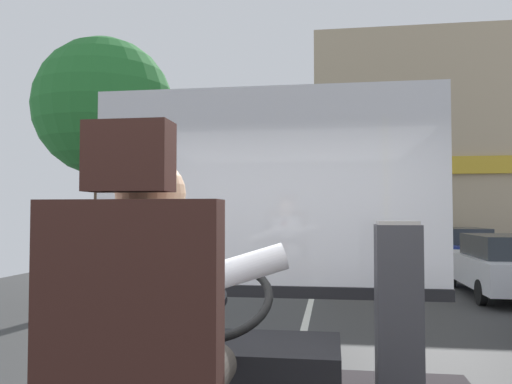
% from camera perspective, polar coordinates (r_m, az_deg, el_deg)
% --- Properties ---
extents(ground, '(18.00, 44.00, 0.06)m').
position_cam_1_polar(ground, '(10.96, 5.96, -12.23)').
color(ground, '#343434').
extents(bus_driver, '(0.76, 0.62, 0.78)m').
position_cam_1_polar(bus_driver, '(1.61, -10.87, -14.61)').
color(bus_driver, '#332D28').
rests_on(bus_driver, driver_seat).
extents(steering_console, '(1.10, 1.01, 0.84)m').
position_cam_1_polar(steering_console, '(2.79, -2.82, -19.60)').
color(steering_console, black).
rests_on(steering_console, bus_floor).
extents(fare_box, '(0.23, 0.22, 1.01)m').
position_cam_1_polar(fare_box, '(2.89, 15.33, -13.19)').
color(fare_box, '#333338').
rests_on(fare_box, bus_floor).
extents(windshield_panel, '(2.50, 0.08, 1.48)m').
position_cam_1_polar(windshield_panel, '(3.64, 1.08, -2.42)').
color(windshield_panel, silver).
extents(street_tree, '(2.82, 2.82, 5.45)m').
position_cam_1_polar(street_tree, '(11.25, -16.31, 8.70)').
color(street_tree, '#4C3828').
rests_on(street_tree, ground).
extents(shop_building, '(10.55, 5.34, 8.47)m').
position_cam_1_polar(shop_building, '(21.83, 20.66, 4.04)').
color(shop_building, tan).
rests_on(shop_building, ground).
extents(parked_car_white, '(1.90, 4.26, 1.38)m').
position_cam_1_polar(parked_car_white, '(13.03, 25.70, -7.18)').
color(parked_car_white, silver).
rests_on(parked_car_white, ground).
extents(parked_car_blue, '(1.77, 3.83, 1.39)m').
position_cam_1_polar(parked_car_blue, '(18.00, 21.42, -5.84)').
color(parked_car_blue, navy).
rests_on(parked_car_blue, ground).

